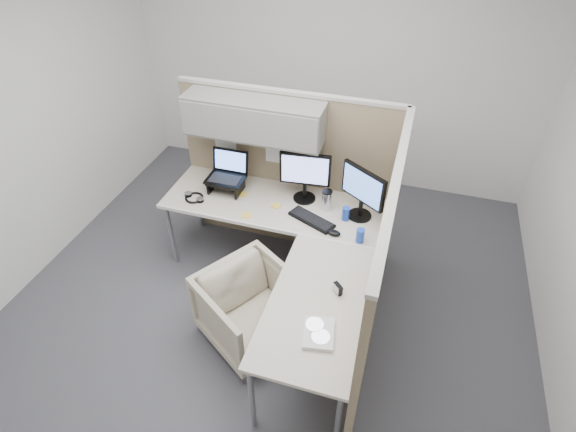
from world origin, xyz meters
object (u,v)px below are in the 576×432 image
(monitor_left, at_px, (305,173))
(desk, at_px, (286,241))
(keyboard, at_px, (312,220))
(office_chair, at_px, (251,306))

(monitor_left, bearing_deg, desk, -95.89)
(keyboard, bearing_deg, desk, -94.18)
(office_chair, relative_size, keyboard, 1.73)
(desk, distance_m, monitor_left, 0.63)
(office_chair, xyz_separation_m, monitor_left, (0.15, 1.01, 0.65))
(desk, xyz_separation_m, monitor_left, (-0.00, 0.54, 0.32))
(office_chair, xyz_separation_m, keyboard, (0.29, 0.73, 0.39))
(monitor_left, xyz_separation_m, keyboard, (0.14, -0.28, -0.26))
(monitor_left, distance_m, keyboard, 0.41)
(desk, relative_size, keyboard, 4.87)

